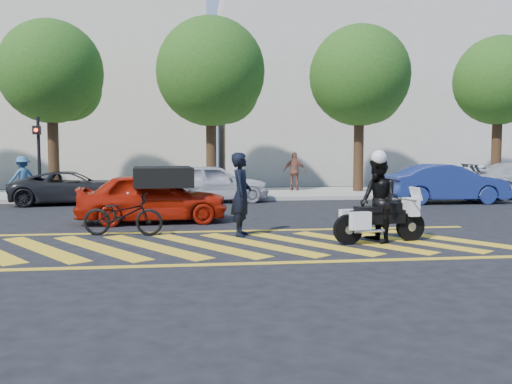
{
  "coord_description": "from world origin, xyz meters",
  "views": [
    {
      "loc": [
        -0.96,
        -11.24,
        2.02
      ],
      "look_at": [
        0.53,
        0.8,
        1.05
      ],
      "focal_mm": 38.0,
      "sensor_mm": 36.0,
      "label": 1
    }
  ],
  "objects": [
    {
      "name": "signal_pole",
      "position": [
        -6.5,
        9.74,
        1.92
      ],
      "size": [
        0.28,
        0.43,
        3.2
      ],
      "color": "black",
      "rests_on": "ground"
    },
    {
      "name": "parked_right",
      "position": [
        8.54,
        7.8,
        0.72
      ],
      "size": [
        4.4,
        1.58,
        1.44
      ],
      "primitive_type": "imported",
      "rotation": [
        0.0,
        0.0,
        1.56
      ],
      "color": "navy",
      "rests_on": "ground"
    },
    {
      "name": "tree_far_right",
      "position": [
        13.13,
        12.06,
        4.94
      ],
      "size": [
        4.0,
        4.0,
        7.1
      ],
      "color": "black",
      "rests_on": "ground"
    },
    {
      "name": "pedestrian_right",
      "position": [
        3.75,
        12.61,
        1.01
      ],
      "size": [
        1.09,
        0.73,
        1.71
      ],
      "primitive_type": "imported",
      "rotation": [
        0.0,
        0.0,
        2.8
      ],
      "color": "brown",
      "rests_on": "sidewalk"
    },
    {
      "name": "building_left",
      "position": [
        -8.0,
        21.0,
        5.0
      ],
      "size": [
        16.0,
        8.0,
        10.0
      ],
      "primitive_type": "cube",
      "color": "beige",
      "rests_on": "ground"
    },
    {
      "name": "tree_left",
      "position": [
        -6.37,
        12.06,
        4.99
      ],
      "size": [
        4.2,
        4.2,
        7.26
      ],
      "color": "black",
      "rests_on": "ground"
    },
    {
      "name": "crosswalk",
      "position": [
        -0.04,
        0.0,
        0.0
      ],
      "size": [
        12.33,
        4.0,
        0.01
      ],
      "color": "gold",
      "rests_on": "ground"
    },
    {
      "name": "bicycle",
      "position": [
        -2.49,
        1.57,
        0.49
      ],
      "size": [
        1.94,
        0.94,
        0.98
      ],
      "primitive_type": "imported",
      "rotation": [
        0.0,
        0.0,
        1.41
      ],
      "color": "black",
      "rests_on": "ground"
    },
    {
      "name": "parked_mid_right",
      "position": [
        -0.1,
        9.2,
        0.73
      ],
      "size": [
        4.45,
        2.2,
        1.46
      ],
      "primitive_type": "imported",
      "rotation": [
        0.0,
        0.0,
        1.69
      ],
      "color": "#B8B7BC",
      "rests_on": "ground"
    },
    {
      "name": "building_right",
      "position": [
        9.0,
        21.0,
        5.5
      ],
      "size": [
        16.0,
        8.0,
        11.0
      ],
      "primitive_type": "cube",
      "color": "beige",
      "rests_on": "ground"
    },
    {
      "name": "sidewalk",
      "position": [
        0.0,
        12.0,
        0.07
      ],
      "size": [
        60.0,
        5.0,
        0.15
      ],
      "primitive_type": "cube",
      "color": "#9E998E",
      "rests_on": "ground"
    },
    {
      "name": "officer_bike",
      "position": [
        0.24,
        1.18,
        0.97
      ],
      "size": [
        0.59,
        0.78,
        1.94
      ],
      "primitive_type": "imported",
      "rotation": [
        0.0,
        0.0,
        1.37
      ],
      "color": "black",
      "rests_on": "ground"
    },
    {
      "name": "tree_center",
      "position": [
        0.13,
        12.06,
        5.1
      ],
      "size": [
        4.6,
        4.6,
        7.56
      ],
      "color": "black",
      "rests_on": "ground"
    },
    {
      "name": "tree_right",
      "position": [
        6.63,
        12.06,
        5.05
      ],
      "size": [
        4.4,
        4.4,
        7.41
      ],
      "color": "black",
      "rests_on": "ground"
    },
    {
      "name": "ground",
      "position": [
        0.0,
        0.0,
        0.0
      ],
      "size": [
        90.0,
        90.0,
        0.0
      ],
      "primitive_type": "plane",
      "color": "black",
      "rests_on": "ground"
    },
    {
      "name": "parked_mid_left",
      "position": [
        -5.21,
        9.17,
        0.6
      ],
      "size": [
        4.53,
        2.49,
        1.2
      ],
      "primitive_type": "imported",
      "rotation": [
        0.0,
        0.0,
        1.69
      ],
      "color": "black",
      "rests_on": "ground"
    },
    {
      "name": "pedestrian_left",
      "position": [
        -7.17,
        10.0,
        0.95
      ],
      "size": [
        1.17,
        1.11,
        1.6
      ],
      "primitive_type": "imported",
      "rotation": [
        0.0,
        0.0,
        3.83
      ],
      "color": "#346591",
      "rests_on": "sidewalk"
    },
    {
      "name": "red_convertible",
      "position": [
        -1.95,
        3.76,
        0.69
      ],
      "size": [
        4.17,
        1.93,
        1.38
      ],
      "primitive_type": "imported",
      "rotation": [
        0.0,
        0.0,
        1.64
      ],
      "color": "#AD1807",
      "rests_on": "ground"
    },
    {
      "name": "officer_moto",
      "position": [
        3.06,
        -0.1,
        0.92
      ],
      "size": [
        0.83,
        1.0,
        1.84
      ],
      "primitive_type": "imported",
      "rotation": [
        0.0,
        0.0,
        -1.41
      ],
      "color": "black",
      "rests_on": "ground"
    },
    {
      "name": "police_motorcycle",
      "position": [
        3.08,
        -0.11,
        0.51
      ],
      "size": [
        2.13,
        0.81,
        0.94
      ],
      "rotation": [
        0.0,
        0.0,
        0.16
      ],
      "color": "black",
      "rests_on": "ground"
    }
  ]
}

